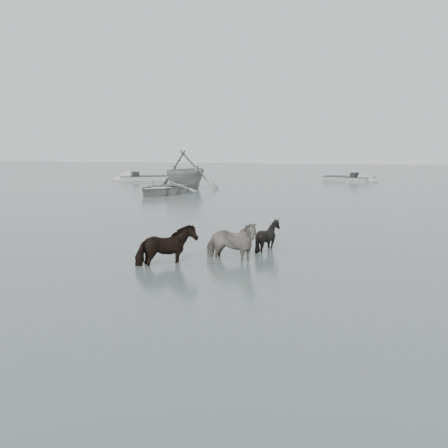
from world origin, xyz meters
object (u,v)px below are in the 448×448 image
(pony_dark, at_px, (167,239))
(rowboat_lead, at_px, (162,186))
(pony_black, at_px, (268,232))
(pony_pinto, at_px, (231,235))

(pony_dark, height_order, rowboat_lead, pony_dark)
(pony_dark, distance_m, rowboat_lead, 20.95)
(pony_dark, distance_m, pony_black, 3.61)
(rowboat_lead, bearing_deg, pony_black, -49.47)
(pony_dark, bearing_deg, pony_black, -16.83)
(pony_black, bearing_deg, rowboat_lead, 4.49)
(pony_dark, xyz_separation_m, rowboat_lead, (-7.25, 19.66, -0.20))
(pony_black, bearing_deg, pony_dark, 113.78)
(pony_dark, height_order, pony_black, pony_dark)
(pony_pinto, distance_m, pony_dark, 1.88)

